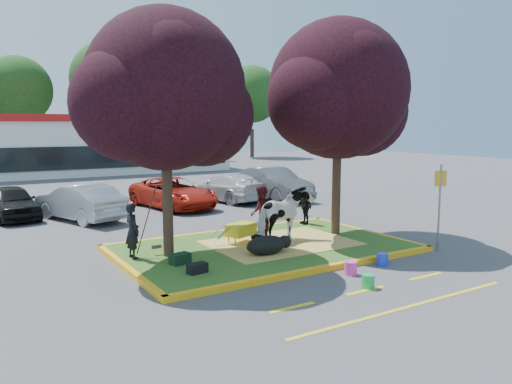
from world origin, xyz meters
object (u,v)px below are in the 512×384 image
handler (132,231)px  car_silver (80,202)px  sign_post (440,198)px  wheelbarrow (241,230)px  bucket_blue (382,259)px  cow (284,215)px  car_black (11,202)px  calf (266,245)px  bucket_green (368,281)px  bucket_pink (351,268)px

handler → car_silver: handler is taller
sign_post → car_silver: 13.05m
wheelbarrow → car_silver: car_silver is taller
car_silver → bucket_blue: bearing=96.8°
cow → handler: cow is taller
wheelbarrow → bucket_blue: size_ratio=5.00×
wheelbarrow → car_black: (-5.30, 8.84, 0.09)m
wheelbarrow → sign_post: size_ratio=0.63×
sign_post → bucket_blue: (-2.49, -0.24, -1.41)m
cow → calf: 1.67m
car_silver → car_black: bearing=-57.5°
handler → car_silver: (0.18, 7.06, -0.18)m
handler → bucket_green: (3.87, -4.76, -0.73)m
bucket_pink → cow: bearing=86.0°
sign_post → bucket_pink: 4.04m
calf → bucket_pink: 2.47m
calf → sign_post: bearing=-18.6°
wheelbarrow → bucket_green: wheelbarrow is taller
handler → car_black: size_ratio=0.38×
car_black → car_silver: 2.79m
bucket_pink → car_black: size_ratio=0.08×
car_silver → cow: bearing=99.4°
sign_post → bucket_blue: 2.87m
handler → bucket_green: bearing=-148.4°
handler → bucket_green: size_ratio=4.72×
calf → car_black: car_black is taller
wheelbarrow → bucket_blue: bearing=-79.4°
cow → bucket_blue: cow is taller
handler → wheelbarrow: (3.27, -0.07, -0.32)m
car_silver → handler: bearing=68.7°
calf → wheelbarrow: (0.06, 1.48, 0.16)m
bucket_blue → calf: bearing=138.3°
handler → wheelbarrow: handler is taller
cow → car_silver: size_ratio=0.45×
handler → wheelbarrow: 3.29m
cow → calf: (-1.25, -0.96, -0.56)m
bucket_blue → car_black: car_black is taller
calf → car_black: size_ratio=0.31×
bucket_blue → car_silver: 11.93m
handler → bucket_green: handler is taller
bucket_blue → car_black: 14.49m
calf → sign_post: (4.79, -1.81, 1.16)m
bucket_pink → car_silver: size_ratio=0.08×
bucket_green → car_black: (-5.90, 13.52, 0.50)m
wheelbarrow → car_silver: bearing=91.6°
calf → sign_post: size_ratio=0.47×
bucket_green → car_black: 14.76m
cow → bucket_green: 4.29m
sign_post → car_black: sign_post is taller
cow → bucket_green: size_ratio=6.23×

